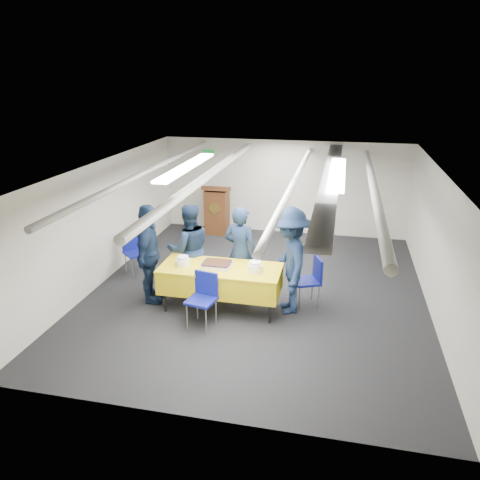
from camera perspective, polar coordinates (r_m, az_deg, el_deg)
name	(u,v)px	position (r m, az deg, el deg)	size (l,w,h in m)	color
ground	(258,291)	(8.76, 2.17, -6.18)	(7.00, 7.00, 0.00)	black
room_shell	(268,191)	(8.51, 3.45, 6.00)	(6.00, 7.00, 2.30)	silver
serving_table	(221,279)	(7.90, -2.39, -4.73)	(2.03, 0.86, 0.77)	black
sheet_cake	(217,264)	(7.83, -2.84, -2.97)	(0.48, 0.37, 0.09)	white
plate_stack_left	(183,261)	(7.92, -6.98, -2.57)	(0.23, 0.23, 0.16)	white
plate_stack_right	(255,267)	(7.61, 1.87, -3.30)	(0.24, 0.24, 0.17)	white
podium	(217,209)	(11.66, -2.83, 3.75)	(0.62, 0.53, 1.25)	brown
chair_near	(204,294)	(7.47, -4.46, -6.55)	(0.49, 0.49, 0.87)	gray
chair_right	(312,276)	(8.14, 8.71, -4.41)	(0.55, 0.55, 0.87)	gray
chair_left	(134,248)	(9.55, -12.78, -0.95)	(0.59, 0.59, 0.87)	gray
sailor_a	(240,252)	(8.25, 0.04, -1.49)	(0.61, 0.40, 1.68)	black
sailor_b	(189,249)	(8.48, -6.22, -1.08)	(0.81, 0.63, 1.66)	black
sailor_c	(149,254)	(8.19, -11.04, -1.72)	(1.03, 0.43, 1.76)	black
sailor_d	(289,261)	(7.74, 6.02, -2.55)	(1.17, 0.67, 1.82)	black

